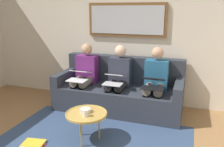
{
  "coord_description": "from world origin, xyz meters",
  "views": [
    {
      "loc": [
        -1.18,
        1.74,
        1.73
      ],
      "look_at": [
        0.0,
        -1.7,
        0.75
      ],
      "focal_mm": 38.08,
      "sensor_mm": 36.0,
      "label": 1
    }
  ],
  "objects": [
    {
      "name": "couch",
      "position": [
        0.0,
        -2.12,
        0.31
      ],
      "size": [
        2.2,
        0.9,
        0.9
      ],
      "color": "#2D333D",
      "rests_on": "ground_plane"
    },
    {
      "name": "coffee_table",
      "position": [
        0.09,
        -0.9,
        0.39
      ],
      "size": [
        0.56,
        0.56,
        0.41
      ],
      "color": "tan",
      "rests_on": "ground_plane"
    },
    {
      "name": "person_right",
      "position": [
        0.64,
        -2.05,
        0.61
      ],
      "size": [
        0.38,
        0.58,
        1.14
      ],
      "color": "#66236B",
      "rests_on": "couch"
    },
    {
      "name": "area_rug",
      "position": [
        0.0,
        -0.85,
        0.0
      ],
      "size": [
        2.6,
        1.8,
        0.01
      ],
      "primitive_type": "cube",
      "color": "#33476B",
      "rests_on": "ground_plane"
    },
    {
      "name": "magazine_stack",
      "position": [
        0.71,
        -0.55,
        0.02
      ],
      "size": [
        0.32,
        0.27,
        0.03
      ],
      "color": "red",
      "rests_on": "ground_plane"
    },
    {
      "name": "person_left",
      "position": [
        -0.64,
        -2.05,
        0.61
      ],
      "size": [
        0.38,
        0.58,
        1.14
      ],
      "color": "#235B84",
      "rests_on": "couch"
    },
    {
      "name": "person_middle",
      "position": [
        0.0,
        -2.05,
        0.61
      ],
      "size": [
        0.38,
        0.58,
        1.14
      ],
      "color": "#2D3342",
      "rests_on": "couch"
    },
    {
      "name": "bowl",
      "position": [
        0.11,
        -0.93,
        0.43
      ],
      "size": [
        0.15,
        0.15,
        0.05
      ],
      "primitive_type": "cylinder",
      "color": "beige",
      "rests_on": "coffee_table"
    },
    {
      "name": "wall_rear",
      "position": [
        0.0,
        -2.6,
        1.3
      ],
      "size": [
        6.0,
        0.12,
        2.6
      ],
      "primitive_type": "cube",
      "color": "beige",
      "rests_on": "ground_plane"
    },
    {
      "name": "framed_mirror",
      "position": [
        0.0,
        -2.51,
        1.55
      ],
      "size": [
        1.45,
        0.05,
        0.6
      ],
      "color": "brown"
    },
    {
      "name": "laptop_white",
      "position": [
        0.64,
        -1.81,
        0.63
      ],
      "size": [
        0.33,
        0.38,
        0.16
      ],
      "color": "white"
    },
    {
      "name": "laptop_black",
      "position": [
        -0.64,
        -1.81,
        0.62
      ],
      "size": [
        0.34,
        0.35,
        0.16
      ],
      "color": "black"
    },
    {
      "name": "laptop_silver",
      "position": [
        0.0,
        -1.81,
        0.63
      ],
      "size": [
        0.31,
        0.35,
        0.16
      ],
      "color": "silver"
    },
    {
      "name": "cup",
      "position": [
        0.05,
        -0.81,
        0.45
      ],
      "size": [
        0.07,
        0.07,
        0.09
      ],
      "primitive_type": "cylinder",
      "color": "silver",
      "rests_on": "coffee_table"
    }
  ]
}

